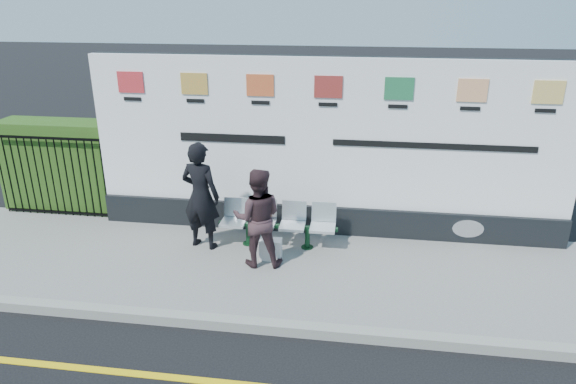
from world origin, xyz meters
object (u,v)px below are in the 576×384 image
object	(u,v)px
billboard	(327,161)
woman_right	(258,218)
woman_left	(201,196)
bench	(278,235)

from	to	relation	value
billboard	woman_right	xyz separation A→B (m)	(-0.93, -1.33, -0.52)
woman_left	bench	bearing A→B (deg)	-158.59
billboard	woman_left	distance (m)	2.17
bench	woman_right	distance (m)	0.88
billboard	woman_left	size ratio (longest dim) A/B	4.47
billboard	bench	bearing A→B (deg)	-136.33
woman_right	bench	bearing A→B (deg)	-115.12
billboard	bench	xyz separation A→B (m)	(-0.73, -0.70, -1.10)
woman_right	billboard	bearing A→B (deg)	-132.67
bench	woman_left	world-z (taller)	woman_left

